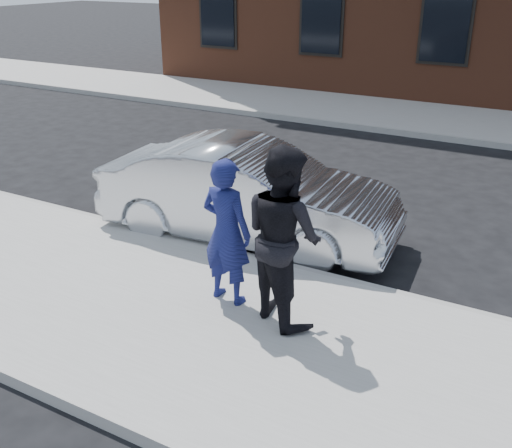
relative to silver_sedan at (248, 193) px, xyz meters
The scene contains 8 objects.
ground 2.43m from the silver_sedan, 84.51° to the right, with size 100.00×100.00×0.00m, color black.
near_sidewalk 2.65m from the silver_sedan, 85.04° to the right, with size 50.00×3.50×0.15m, color #9C9893.
near_curb 1.03m from the silver_sedan, 73.56° to the right, with size 50.00×0.10×0.15m, color #999691.
far_sidewalk 8.98m from the silver_sedan, 88.58° to the left, with size 50.00×3.50×0.15m, color #9C9893.
far_curb 7.19m from the silver_sedan, 88.23° to the left, with size 50.00×0.10×0.15m, color #999691.
silver_sedan is the anchor object (origin of this frame).
man_hoodie 2.12m from the silver_sedan, 66.99° to the right, with size 0.69×0.53×1.81m.
man_peacoat 2.55m from the silver_sedan, 51.07° to the right, with size 1.26×1.17×2.06m.
Camera 1 is at (4.03, -5.07, 3.95)m, focal length 42.00 mm.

